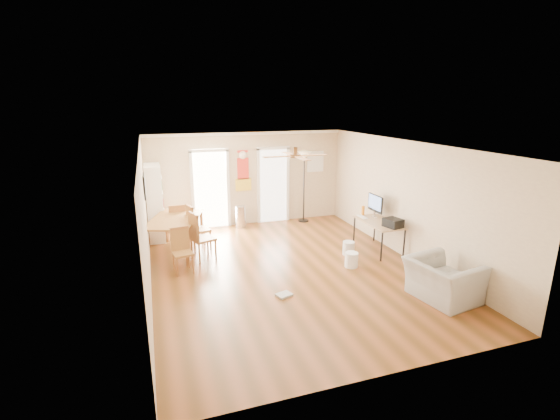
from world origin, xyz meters
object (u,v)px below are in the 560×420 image
object	(u,v)px
armchair	(443,280)
bookshelf	(155,203)
dining_chair_right_a	(199,227)
dining_chair_right_b	(203,236)
torchiere_lamp	(304,187)
dining_chair_far	(177,223)
dining_chair_near	(183,251)
trash_can	(240,217)
computer_desk	(378,236)
dining_table	(176,236)
wastebasket_a	(349,248)
wastebasket_b	(351,260)
printer	(393,223)

from	to	relation	value
armchair	bookshelf	bearing A→B (deg)	34.76
dining_chair_right_a	armchair	distance (m)	5.39
dining_chair_right_b	torchiere_lamp	distance (m)	3.81
dining_chair_far	armchair	xyz separation A→B (m)	(4.20, -4.53, -0.13)
dining_chair_near	trash_can	size ratio (longest dim) A/B	1.52
dining_chair_right_b	dining_chair_far	distance (m)	1.41
bookshelf	torchiere_lamp	world-z (taller)	torchiere_lamp
dining_chair_right_b	computer_desk	xyz separation A→B (m)	(3.97, -0.73, -0.20)
dining_table	bookshelf	bearing A→B (deg)	108.56
dining_table	armchair	size ratio (longest dim) A/B	1.50
dining_chair_near	wastebasket_a	bearing A→B (deg)	-12.31
wastebasket_b	dining_chair_far	bearing A→B (deg)	140.78
dining_chair_right_a	wastebasket_a	xyz separation A→B (m)	(3.19, -1.43, -0.39)
computer_desk	dining_table	bearing A→B (deg)	163.77
dining_chair_right_b	armchair	xyz separation A→B (m)	(3.75, -3.19, -0.18)
trash_can	wastebasket_a	xyz separation A→B (m)	(1.89, -2.79, -0.15)
dining_chair_far	trash_can	size ratio (longest dim) A/B	1.62
printer	armchair	world-z (taller)	printer
dining_chair_right_a	armchair	size ratio (longest dim) A/B	0.98
bookshelf	dining_chair_right_b	world-z (taller)	bookshelf
dining_chair_right_b	printer	xyz separation A→B (m)	(4.05, -1.17, 0.25)
armchair	dining_chair_right_b	bearing A→B (deg)	40.86
armchair	wastebasket_b	bearing A→B (deg)	16.23
dining_chair_right_b	printer	size ratio (longest dim) A/B	2.92
torchiere_lamp	printer	distance (m)	3.32
trash_can	computer_desk	world-z (taller)	computer_desk
dining_chair_near	trash_can	bearing A→B (deg)	46.06
dining_chair_right_b	dining_chair_far	world-z (taller)	dining_chair_right_b
computer_desk	printer	xyz separation A→B (m)	(0.08, -0.44, 0.45)
dining_chair_near	wastebasket_b	world-z (taller)	dining_chair_near
dining_table	dining_chair_near	xyz separation A→B (m)	(0.06, -1.15, 0.04)
trash_can	printer	world-z (taller)	printer
dining_chair_far	wastebasket_b	world-z (taller)	dining_chair_far
dining_chair_right_a	wastebasket_a	distance (m)	3.52
bookshelf	wastebasket_a	bearing A→B (deg)	-26.30
dining_chair_right_b	trash_can	xyz separation A→B (m)	(1.30, 2.03, -0.24)
dining_chair_far	printer	size ratio (longest dim) A/B	2.64
dining_chair_right_b	dining_chair_near	size ratio (longest dim) A/B	1.18
computer_desk	armchair	size ratio (longest dim) A/B	1.18
dining_table	dining_chair_far	bearing A→B (deg)	82.26
dining_table	computer_desk	bearing A→B (deg)	-16.23
dining_chair_near	armchair	bearing A→B (deg)	-41.03
computer_desk	torchiere_lamp	bearing A→B (deg)	105.92
bookshelf	dining_chair_right_a	bearing A→B (deg)	-43.90
dining_chair_near	bookshelf	bearing A→B (deg)	91.63
dining_chair_right_a	dining_chair_far	size ratio (longest dim) A/B	1.10
dining_table	printer	distance (m)	4.94
wastebasket_a	wastebasket_b	bearing A→B (deg)	-112.99
wastebasket_a	dining_chair_right_b	bearing A→B (deg)	166.61
computer_desk	wastebasket_a	distance (m)	0.80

